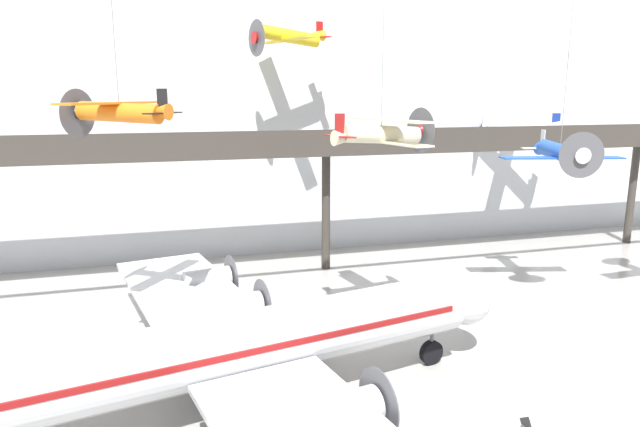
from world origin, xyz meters
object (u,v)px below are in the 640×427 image
airliner_silver_main (222,351)px  suspended_plane_white_twin (519,129)px  suspended_plane_yellow_lowwing (289,36)px  suspended_plane_orange_highwing (119,111)px  suspended_plane_blue_trainer (560,153)px  suspended_plane_cream_biplane (382,133)px

airliner_silver_main → suspended_plane_white_twin: (29.91, 22.82, 7.59)m
airliner_silver_main → suspended_plane_yellow_lowwing: bearing=57.8°
suspended_plane_orange_highwing → suspended_plane_blue_trainer: size_ratio=0.78×
suspended_plane_blue_trainer → suspended_plane_cream_biplane: 14.06m
suspended_plane_orange_highwing → suspended_plane_cream_biplane: suspended_plane_orange_highwing is taller
airliner_silver_main → suspended_plane_white_twin: 38.38m
suspended_plane_white_twin → suspended_plane_yellow_lowwing: 23.15m
suspended_plane_orange_highwing → suspended_plane_white_twin: 37.85m
airliner_silver_main → suspended_plane_orange_highwing: suspended_plane_orange_highwing is taller
airliner_silver_main → suspended_plane_blue_trainer: (23.74, 9.27, 6.93)m
suspended_plane_cream_biplane → suspended_plane_yellow_lowwing: 15.88m
suspended_plane_white_twin → suspended_plane_blue_trainer: 14.91m
suspended_plane_blue_trainer → suspended_plane_yellow_lowwing: bearing=-113.3°
suspended_plane_yellow_lowwing → airliner_silver_main: bearing=53.0°
suspended_plane_blue_trainer → suspended_plane_cream_biplane: bearing=-66.3°
airliner_silver_main → suspended_plane_cream_biplane: size_ratio=3.01×
airliner_silver_main → suspended_plane_yellow_lowwing: 27.34m
suspended_plane_cream_biplane → suspended_plane_yellow_lowwing: suspended_plane_yellow_lowwing is taller
suspended_plane_orange_highwing → suspended_plane_blue_trainer: bearing=-137.1°
suspended_plane_orange_highwing → suspended_plane_yellow_lowwing: size_ratio=1.35×
suspended_plane_orange_highwing → suspended_plane_blue_trainer: (27.54, 3.50, -3.07)m
suspended_plane_blue_trainer → airliner_silver_main: bearing=-54.4°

